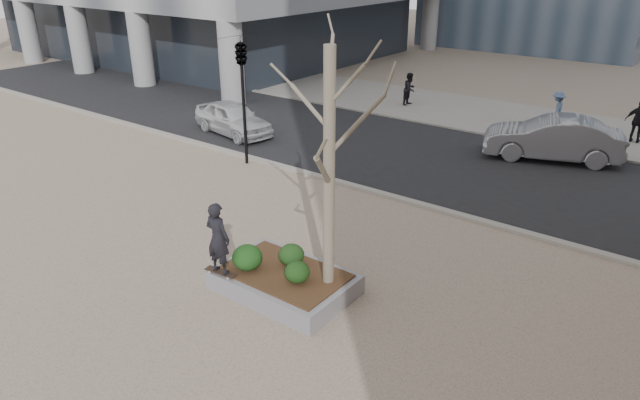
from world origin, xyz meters
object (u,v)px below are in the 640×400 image
Objects in this scene: planter at (284,282)px; skateboarder at (218,238)px; skateboard at (221,273)px; police_car at (233,118)px.

planter is 1.81m from skateboarder.
skateboard is 0.20× the size of police_car.
skateboarder is 12.01m from police_car.
skateboarder is (-1.10, -0.88, 1.13)m from planter.
planter is at bearing -119.49° from police_car.
planter is at bearing -145.20° from skateboarder.
police_car is (-9.35, 7.82, 0.47)m from planter.
skateboard is 0.47× the size of skateboarder.
skateboarder is at bearing -141.34° from planter.
police_car is (-8.25, 8.70, -0.66)m from skateboarder.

